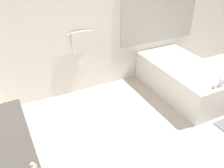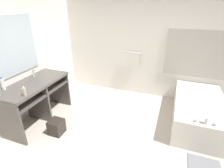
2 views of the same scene
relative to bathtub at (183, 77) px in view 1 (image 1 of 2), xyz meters
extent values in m
plane|color=beige|center=(-1.35, -1.29, -0.31)|extent=(16.00, 16.00, 0.00)
cube|color=white|center=(-1.35, 0.94, 1.04)|extent=(7.40, 0.06, 2.70)
cube|color=#B7B2A8|center=(0.00, 0.89, 0.95)|extent=(1.70, 0.02, 1.10)
cylinder|color=silver|center=(-1.65, 0.87, 0.84)|extent=(0.50, 0.02, 0.02)
cube|color=silver|center=(-1.65, 0.86, 0.67)|extent=(0.32, 0.04, 0.40)
cube|color=#4C4742|center=(-3.20, -1.05, 0.36)|extent=(0.64, 1.41, 0.02)
cylinder|color=silver|center=(-3.15, -0.68, 0.43)|extent=(0.13, 0.41, 0.13)
cube|color=silver|center=(0.00, 0.00, -0.03)|extent=(0.95, 1.79, 0.56)
ellipsoid|color=white|center=(0.00, 0.00, 0.10)|extent=(0.68, 1.29, 0.30)
cube|color=silver|center=(0.00, -0.80, 0.31)|extent=(0.04, 0.07, 0.12)
sphere|color=silver|center=(-0.14, -0.80, 0.28)|extent=(0.06, 0.06, 0.06)
cylinder|color=silver|center=(-2.93, -1.54, 0.75)|extent=(0.03, 0.03, 0.03)
camera|label=1|loc=(-2.97, -2.99, 2.26)|focal=40.00mm
camera|label=2|loc=(-0.63, -3.48, 2.05)|focal=28.00mm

